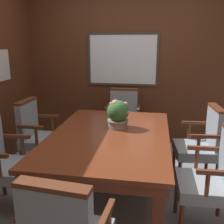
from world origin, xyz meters
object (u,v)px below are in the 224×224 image
Objects in this scene: chair_left_far at (37,133)px; potted_plant at (118,114)px; chair_right_far at (202,142)px; chair_left_near at (2,160)px; chair_head_far at (123,117)px; chair_right_near at (214,176)px; dining_table at (110,142)px.

potted_plant is at bearing -97.83° from chair_left_far.
chair_left_far is at bearing -94.74° from chair_right_far.
chair_left_near is 1.00× the size of chair_right_far.
chair_left_far is at bearing -3.37° from chair_left_near.
potted_plant is at bearing -87.42° from chair_head_far.
chair_head_far is 1.98m from chair_right_near.
dining_table is 1.93× the size of chair_left_near.
potted_plant is at bearing 76.35° from dining_table.
potted_plant is (0.06, 0.23, 0.24)m from dining_table.
dining_table is at bearing -71.44° from chair_left_near.
chair_left_far reaches higher than dining_table.
chair_left_far is 1.14m from potted_plant.
chair_head_far is 1.37m from chair_right_far.
potted_plant reaches higher than chair_right_near.
chair_right_near is 1.18m from potted_plant.
chair_right_near is at bearing -110.66° from chair_left_far.
chair_head_far and chair_left_far have the same top height.
chair_head_far reaches higher than dining_table.
chair_right_far is 3.06× the size of potted_plant.
chair_left_far is 3.06× the size of potted_plant.
chair_left_far is (-1.00, -0.91, 0.00)m from chair_head_far.
chair_head_far is 1.00× the size of chair_right_far.
chair_left_near is 1.00× the size of chair_left_far.
chair_left_near and chair_right_far have the same top height.
chair_left_far is at bearing 171.26° from potted_plant.
chair_left_near is at bearing -121.75° from chair_head_far.
chair_right_far reaches higher than dining_table.
chair_right_far is 0.82m from chair_right_near.
chair_left_near is 0.80m from chair_left_far.
dining_table is 1.93× the size of chair_right_near.
chair_right_far is at bearing -71.42° from chair_left_near.
dining_table is 1.30m from chair_head_far.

